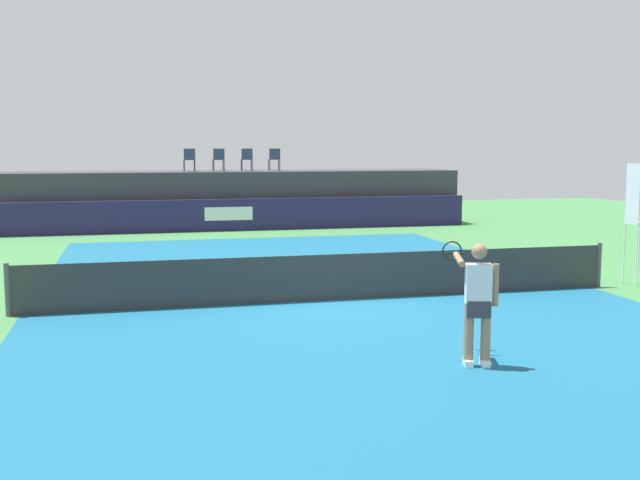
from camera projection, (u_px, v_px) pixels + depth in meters
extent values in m
plane|color=#3D7A42|center=(300.00, 276.00, 18.24)|extent=(48.00, 48.00, 0.00)
cube|color=#16597A|center=(332.00, 300.00, 15.35)|extent=(12.00, 22.00, 0.00)
cube|color=#231E4C|center=(241.00, 215.00, 28.28)|extent=(18.00, 0.20, 1.20)
cube|color=white|center=(229.00, 214.00, 28.06)|extent=(1.80, 0.02, 0.50)
cube|color=#38383D|center=(235.00, 198.00, 29.96)|extent=(18.00, 2.80, 2.20)
cylinder|color=#2D3D56|center=(194.00, 166.00, 29.49)|extent=(0.04, 0.04, 0.44)
cylinder|color=#2D3D56|center=(184.00, 166.00, 29.40)|extent=(0.04, 0.04, 0.44)
cylinder|color=#2D3D56|center=(195.00, 166.00, 29.10)|extent=(0.04, 0.04, 0.44)
cylinder|color=#2D3D56|center=(184.00, 166.00, 29.01)|extent=(0.04, 0.04, 0.44)
cube|color=#2D3D56|center=(189.00, 160.00, 29.22)|extent=(0.44, 0.44, 0.03)
cube|color=#2D3D56|center=(189.00, 154.00, 29.00)|extent=(0.44, 0.03, 0.42)
cylinder|color=#2D3D56|center=(223.00, 165.00, 29.89)|extent=(0.04, 0.04, 0.44)
cylinder|color=#2D3D56|center=(213.00, 165.00, 29.80)|extent=(0.04, 0.04, 0.44)
cylinder|color=#2D3D56|center=(224.00, 166.00, 29.50)|extent=(0.04, 0.04, 0.44)
cylinder|color=#2D3D56|center=(214.00, 166.00, 29.41)|extent=(0.04, 0.04, 0.44)
cube|color=#2D3D56|center=(218.00, 160.00, 29.62)|extent=(0.44, 0.44, 0.03)
cube|color=#2D3D56|center=(219.00, 154.00, 29.39)|extent=(0.44, 0.03, 0.42)
cylinder|color=#2D3D56|center=(251.00, 165.00, 30.26)|extent=(0.04, 0.04, 0.44)
cylinder|color=#2D3D56|center=(241.00, 165.00, 30.18)|extent=(0.04, 0.04, 0.44)
cylinder|color=#2D3D56|center=(252.00, 165.00, 29.87)|extent=(0.04, 0.04, 0.44)
cylinder|color=#2D3D56|center=(242.00, 165.00, 29.79)|extent=(0.04, 0.04, 0.44)
cube|color=#2D3D56|center=(247.00, 159.00, 30.00)|extent=(0.46, 0.46, 0.03)
cube|color=#2D3D56|center=(247.00, 154.00, 29.77)|extent=(0.44, 0.04, 0.42)
cylinder|color=#2D3D56|center=(278.00, 165.00, 30.57)|extent=(0.04, 0.04, 0.44)
cylinder|color=#2D3D56|center=(269.00, 165.00, 30.49)|extent=(0.04, 0.04, 0.44)
cylinder|color=#2D3D56|center=(280.00, 165.00, 30.18)|extent=(0.04, 0.04, 0.44)
cylinder|color=#2D3D56|center=(270.00, 165.00, 30.10)|extent=(0.04, 0.04, 0.44)
cube|color=#2D3D56|center=(274.00, 159.00, 30.31)|extent=(0.46, 0.46, 0.03)
cube|color=#2D3D56|center=(275.00, 154.00, 30.08)|extent=(0.44, 0.05, 0.42)
cylinder|color=white|center=(639.00, 253.00, 17.22)|extent=(0.04, 0.04, 1.40)
cylinder|color=white|center=(636.00, 256.00, 16.72)|extent=(0.04, 0.04, 1.40)
cylinder|color=white|center=(624.00, 254.00, 17.10)|extent=(0.04, 0.04, 1.40)
cube|color=white|center=(639.00, 223.00, 16.88)|extent=(0.47, 0.47, 0.03)
cube|color=white|center=(633.00, 193.00, 16.74)|extent=(0.05, 0.44, 1.33)
cube|color=#2D2D2D|center=(332.00, 277.00, 15.29)|extent=(12.40, 0.02, 0.95)
cylinder|color=#4C4C51|center=(7.00, 290.00, 13.81)|extent=(0.10, 0.10, 1.00)
cylinder|color=#4C4C51|center=(599.00, 265.00, 16.76)|extent=(0.10, 0.10, 1.00)
cube|color=white|center=(485.00, 363.00, 10.70)|extent=(0.19, 0.28, 0.10)
cylinder|color=#997051|center=(486.00, 331.00, 10.65)|extent=(0.14, 0.14, 0.82)
cube|color=white|center=(468.00, 362.00, 10.71)|extent=(0.19, 0.28, 0.10)
cylinder|color=#997051|center=(469.00, 331.00, 10.66)|extent=(0.14, 0.14, 0.82)
cube|color=#333338|center=(478.00, 308.00, 10.61)|extent=(0.39, 0.30, 0.24)
cube|color=silver|center=(478.00, 283.00, 10.57)|extent=(0.40, 0.29, 0.56)
sphere|color=#997051|center=(479.00, 251.00, 10.51)|extent=(0.22, 0.22, 0.22)
cylinder|color=#997051|center=(496.00, 285.00, 10.56)|extent=(0.09, 0.09, 0.60)
cylinder|color=#997051|center=(459.00, 259.00, 10.81)|extent=(0.25, 0.61, 0.14)
cylinder|color=black|center=(455.00, 253.00, 11.22)|extent=(0.30, 0.11, 0.03)
torus|color=black|center=(452.00, 251.00, 11.51)|extent=(0.30, 0.11, 0.30)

